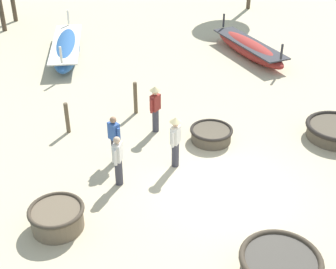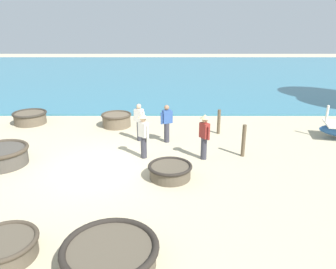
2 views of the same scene
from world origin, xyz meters
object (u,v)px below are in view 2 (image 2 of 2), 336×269
at_px(coracle_far_right, 117,120).
at_px(coracle_front_right, 110,254).
at_px(fisherman_standing_left, 167,123).
at_px(fisherman_by_coracle, 204,134).
at_px(coracle_upturned, 30,117).
at_px(mooring_post_inland, 219,122).
at_px(coracle_tilted, 1,155).
at_px(mooring_post_shoreline, 244,141).
at_px(coracle_nearest, 4,247).
at_px(coracle_front_left, 170,171).
at_px(fisherman_crouching, 143,133).
at_px(fisherman_with_hat, 139,121).

height_order(coracle_far_right, coracle_front_right, coracle_far_right).
relative_size(coracle_front_right, fisherman_standing_left, 1.28).
height_order(coracle_far_right, fisherman_by_coracle, fisherman_by_coracle).
distance_m(coracle_upturned, mooring_post_inland, 9.06).
relative_size(coracle_tilted, mooring_post_shoreline, 1.52).
bearing_deg(mooring_post_shoreline, coracle_nearest, -48.56).
relative_size(coracle_front_left, fisherman_crouching, 0.85).
height_order(coracle_tilted, fisherman_with_hat, fisherman_with_hat).
height_order(coracle_nearest, coracle_upturned, coracle_upturned).
xyz_separation_m(coracle_front_left, fisherman_by_coracle, (-1.52, 1.22, 0.71)).
relative_size(fisherman_with_hat, fisherman_by_coracle, 0.94).
bearing_deg(coracle_upturned, mooring_post_shoreline, 66.88).
xyz_separation_m(coracle_nearest, fisherman_standing_left, (-6.97, 3.39, 0.59)).
bearing_deg(coracle_far_right, fisherman_crouching, 22.44).
relative_size(coracle_nearest, mooring_post_inland, 1.32).
distance_m(fisherman_standing_left, mooring_post_shoreline, 3.19).
bearing_deg(fisherman_crouching, fisherman_by_coracle, 87.22).
relative_size(coracle_front_left, mooring_post_shoreline, 1.16).
bearing_deg(coracle_upturned, fisherman_standing_left, 68.98).
xyz_separation_m(coracle_front_left, mooring_post_inland, (-4.33, 2.16, 0.30)).
bearing_deg(coracle_front_right, coracle_far_right, -172.29).
distance_m(coracle_nearest, fisherman_standing_left, 7.77).
bearing_deg(fisherman_by_coracle, coracle_front_right, -24.13).
bearing_deg(mooring_post_shoreline, fisherman_by_coracle, -79.84).
distance_m(coracle_nearest, coracle_far_right, 9.14).
bearing_deg(coracle_nearest, coracle_front_right, 83.54).
height_order(coracle_far_right, fisherman_crouching, fisherman_crouching).
bearing_deg(coracle_nearest, coracle_tilted, -153.81).
bearing_deg(coracle_far_right, coracle_front_left, 24.92).
height_order(coracle_nearest, fisherman_by_coracle, fisherman_by_coracle).
distance_m(coracle_nearest, mooring_post_shoreline, 8.29).
distance_m(coracle_upturned, coracle_front_right, 11.24).
bearing_deg(fisherman_crouching, coracle_nearest, -25.76).
height_order(fisherman_with_hat, mooring_post_inland, fisherman_with_hat).
bearing_deg(fisherman_crouching, fisherman_with_hat, -170.49).
bearing_deg(fisherman_crouching, coracle_far_right, -157.56).
height_order(coracle_front_right, fisherman_by_coracle, fisherman_by_coracle).
relative_size(coracle_front_left, coracle_front_right, 0.70).
distance_m(coracle_upturned, coracle_far_right, 4.29).
xyz_separation_m(coracle_upturned, fisherman_by_coracle, (4.30, 7.99, 0.64)).
distance_m(fisherman_crouching, mooring_post_shoreline, 3.66).
height_order(coracle_front_left, mooring_post_inland, mooring_post_inland).
distance_m(coracle_front_right, fisherman_standing_left, 7.33).
xyz_separation_m(coracle_nearest, coracle_far_right, (-9.08, 1.02, 0.08)).
bearing_deg(coracle_upturned, coracle_tilted, 10.99).
bearing_deg(coracle_upturned, fisherman_crouching, 54.20).
bearing_deg(fisherman_standing_left, coracle_far_right, -131.63).
distance_m(coracle_tilted, coracle_front_right, 6.77).
height_order(fisherman_by_coracle, mooring_post_shoreline, fisherman_by_coracle).
xyz_separation_m(coracle_front_right, fisherman_by_coracle, (-5.48, 2.45, 0.68)).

